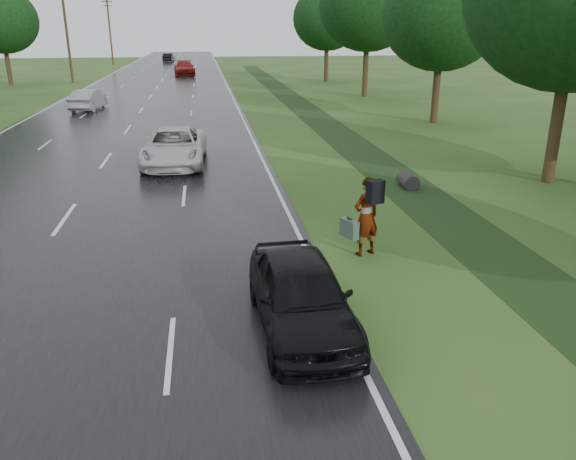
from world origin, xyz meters
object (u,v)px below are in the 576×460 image
(white_pickup, at_px, (174,147))
(silver_sedan, at_px, (88,100))
(pedestrian, at_px, (366,216))
(dark_sedan, at_px, (301,294))

(white_pickup, distance_m, silver_sedan, 18.90)
(pedestrian, xyz_separation_m, white_pickup, (-5.15, 10.78, -0.26))
(silver_sedan, bearing_deg, dark_sedan, 113.32)
(dark_sedan, bearing_deg, white_pickup, 99.71)
(dark_sedan, xyz_separation_m, silver_sedan, (-9.53, 32.00, -0.01))
(white_pickup, bearing_deg, dark_sedan, -75.54)
(pedestrian, height_order, silver_sedan, pedestrian)
(pedestrian, height_order, white_pickup, pedestrian)
(pedestrian, bearing_deg, silver_sedan, -90.03)
(pedestrian, distance_m, silver_sedan, 30.82)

